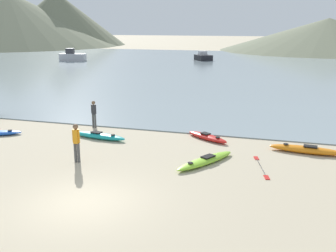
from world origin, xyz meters
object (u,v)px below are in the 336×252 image
at_px(kayak_on_sand_3, 205,160).
at_px(person_near_waterline, 94,112).
at_px(moored_boat_0, 203,57).
at_px(kayak_on_sand_1, 99,136).
at_px(kayak_on_sand_0, 306,150).
at_px(kayak_on_sand_4, 207,137).
at_px(person_near_foreground, 76,140).
at_px(moored_boat_1, 72,57).
at_px(loose_paddle, 261,167).

relative_size(kayak_on_sand_3, person_near_waterline, 2.12).
bearing_deg(moored_boat_0, kayak_on_sand_1, -84.91).
bearing_deg(kayak_on_sand_3, person_near_waterline, 150.97).
height_order(kayak_on_sand_1, moored_boat_0, moored_boat_0).
relative_size(kayak_on_sand_0, person_near_waterline, 2.17).
relative_size(kayak_on_sand_0, moored_boat_0, 0.94).
distance_m(kayak_on_sand_4, person_near_foreground, 7.12).
distance_m(kayak_on_sand_0, kayak_on_sand_4, 5.03).
relative_size(kayak_on_sand_3, moored_boat_0, 0.92).
bearing_deg(moored_boat_1, kayak_on_sand_1, -58.32).
height_order(person_near_foreground, moored_boat_1, moored_boat_1).
height_order(kayak_on_sand_0, kayak_on_sand_3, kayak_on_sand_0).
relative_size(kayak_on_sand_4, moored_boat_0, 0.71).
xyz_separation_m(moored_boat_0, moored_boat_1, (-20.39, -7.59, 0.19)).
bearing_deg(loose_paddle, kayak_on_sand_3, -175.87).
distance_m(kayak_on_sand_3, loose_paddle, 2.40).
bearing_deg(loose_paddle, kayak_on_sand_1, 166.94).
relative_size(kayak_on_sand_0, person_near_foreground, 2.00).
bearing_deg(moored_boat_0, kayak_on_sand_4, -77.93).
bearing_deg(person_near_waterline, moored_boat_0, 93.69).
bearing_deg(loose_paddle, moored_boat_1, 128.44).
xyz_separation_m(kayak_on_sand_3, person_near_foreground, (-5.48, -1.49, 0.87)).
distance_m(person_near_waterline, loose_paddle, 10.76).
bearing_deg(person_near_foreground, loose_paddle, 11.91).
distance_m(kayak_on_sand_1, person_near_foreground, 3.84).
bearing_deg(person_near_waterline, loose_paddle, -22.00).
height_order(kayak_on_sand_0, person_near_foreground, person_near_foreground).
relative_size(kayak_on_sand_3, loose_paddle, 1.25).
relative_size(kayak_on_sand_1, person_near_foreground, 1.89).
xyz_separation_m(person_near_foreground, moored_boat_0, (-5.00, 51.17, -0.41)).
bearing_deg(loose_paddle, person_near_foreground, -168.09).
xyz_separation_m(kayak_on_sand_4, person_near_foreground, (-4.83, -5.16, 0.86)).
distance_m(kayak_on_sand_0, loose_paddle, 3.25).
bearing_deg(loose_paddle, kayak_on_sand_4, 130.99).
height_order(kayak_on_sand_1, person_near_foreground, person_near_foreground).
relative_size(person_near_waterline, moored_boat_0, 0.43).
relative_size(moored_boat_0, moored_boat_1, 0.85).
xyz_separation_m(kayak_on_sand_1, kayak_on_sand_3, (6.25, -2.18, -0.02)).
xyz_separation_m(moored_boat_1, loose_paddle, (33.27, -41.92, -0.76)).
distance_m(kayak_on_sand_3, moored_boat_0, 50.78).
xyz_separation_m(kayak_on_sand_3, moored_boat_0, (-10.48, 49.68, 0.46)).
bearing_deg(person_near_waterline, moored_boat_1, 121.62).
distance_m(person_near_foreground, moored_boat_1, 50.44).
height_order(person_near_foreground, person_near_waterline, person_near_foreground).
relative_size(kayak_on_sand_1, kayak_on_sand_3, 0.97).
xyz_separation_m(person_near_foreground, moored_boat_1, (-25.40, 43.58, -0.22)).
relative_size(kayak_on_sand_0, kayak_on_sand_3, 1.02).
relative_size(kayak_on_sand_1, loose_paddle, 1.21).
bearing_deg(kayak_on_sand_1, moored_boat_0, 95.09).
xyz_separation_m(kayak_on_sand_0, kayak_on_sand_1, (-10.56, -0.62, -0.01)).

